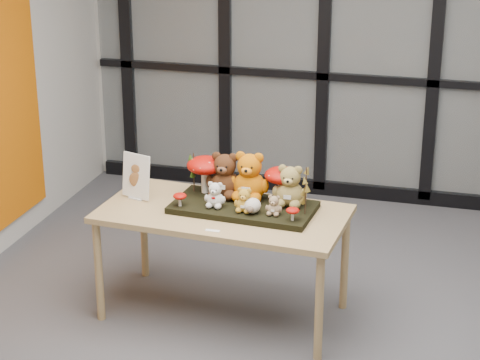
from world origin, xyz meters
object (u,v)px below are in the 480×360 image
(diorama_tray, at_px, (243,207))
(bear_beige_small, at_px, (274,204))
(plush_cream_hedgehog, at_px, (252,205))
(mushroom_back_right, at_px, (282,183))
(bear_pooh_yellow, at_px, (250,173))
(mushroom_front_right, at_px, (293,213))
(bear_tan_back, at_px, (290,183))
(display_table, at_px, (223,221))
(sign_holder, at_px, (136,178))
(mushroom_front_left, at_px, (180,199))
(bear_brown_medium, at_px, (225,172))
(bear_white_bow, at_px, (215,193))
(mushroom_back_left, at_px, (205,173))
(bear_small_yellow, at_px, (244,199))

(diorama_tray, relative_size, bear_beige_small, 6.42)
(plush_cream_hedgehog, height_order, mushroom_back_right, mushroom_back_right)
(bear_pooh_yellow, height_order, mushroom_front_right, bear_pooh_yellow)
(bear_tan_back, bearing_deg, display_table, -159.11)
(mushroom_back_right, height_order, sign_holder, sign_holder)
(mushroom_back_right, xyz_separation_m, mushroom_front_left, (-0.58, -0.25, -0.07))
(diorama_tray, relative_size, mushroom_front_right, 9.87)
(bear_brown_medium, bearing_deg, mushroom_front_right, -25.52)
(display_table, bearing_deg, diorama_tray, 26.57)
(bear_white_bow, bearing_deg, mushroom_back_right, 32.67)
(mushroom_back_left, xyz_separation_m, mushroom_front_right, (0.63, -0.30, -0.09))
(bear_tan_back, bearing_deg, mushroom_front_right, -69.93)
(bear_small_yellow, relative_size, plush_cream_hedgehog, 1.61)
(bear_beige_small, height_order, mushroom_front_right, bear_beige_small)
(bear_white_bow, relative_size, mushroom_front_right, 1.99)
(diorama_tray, bearing_deg, bear_white_bow, -150.81)
(bear_small_yellow, bearing_deg, bear_beige_small, 3.54)
(display_table, xyz_separation_m, mushroom_front_left, (-0.25, -0.08, 0.15))
(mushroom_back_left, relative_size, mushroom_front_right, 2.95)
(bear_pooh_yellow, distance_m, mushroom_back_left, 0.30)
(diorama_tray, distance_m, bear_small_yellow, 0.15)
(bear_brown_medium, xyz_separation_m, bear_white_bow, (-0.01, -0.19, -0.07))
(diorama_tray, height_order, bear_small_yellow, bear_small_yellow)
(bear_brown_medium, height_order, mushroom_front_left, bear_brown_medium)
(bear_beige_small, height_order, sign_holder, sign_holder)
(bear_tan_back, height_order, plush_cream_hedgehog, bear_tan_back)
(bear_brown_medium, xyz_separation_m, mushroom_back_left, (-0.14, 0.02, -0.03))
(bear_small_yellow, bearing_deg, plush_cream_hedgehog, -7.64)
(plush_cream_hedgehog, height_order, sign_holder, sign_holder)
(bear_small_yellow, xyz_separation_m, mushroom_front_right, (0.31, -0.06, -0.04))
(mushroom_back_right, bearing_deg, bear_beige_small, -88.33)
(diorama_tray, xyz_separation_m, mushroom_back_right, (0.21, 0.13, 0.14))
(bear_beige_small, distance_m, mushroom_front_right, 0.14)
(bear_beige_small, bearing_deg, display_table, 174.62)
(display_table, height_order, bear_tan_back, bear_tan_back)
(bear_pooh_yellow, height_order, bear_beige_small, bear_pooh_yellow)
(mushroom_front_left, bearing_deg, bear_small_yellow, 3.20)
(bear_beige_small, xyz_separation_m, plush_cream_hedgehog, (-0.13, -0.01, -0.02))
(bear_beige_small, distance_m, sign_holder, 0.93)
(diorama_tray, bearing_deg, bear_tan_back, 18.37)
(bear_brown_medium, relative_size, bear_beige_small, 2.32)
(bear_pooh_yellow, xyz_separation_m, mushroom_back_right, (0.20, 0.02, -0.05))
(display_table, height_order, bear_pooh_yellow, bear_pooh_yellow)
(bear_tan_back, distance_m, mushroom_front_right, 0.26)
(mushroom_back_right, distance_m, mushroom_front_right, 0.33)
(bear_tan_back, height_order, mushroom_front_right, bear_tan_back)
(bear_white_bow, bearing_deg, plush_cream_hedgehog, -5.05)
(mushroom_back_right, height_order, mushroom_front_right, mushroom_back_right)
(bear_brown_medium, xyz_separation_m, bear_small_yellow, (0.19, -0.22, -0.07))
(bear_beige_small, distance_m, mushroom_front_left, 0.59)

